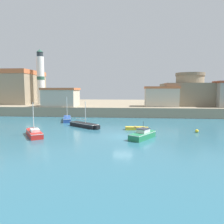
% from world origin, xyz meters
% --- Properties ---
extents(ground_plane, '(200.00, 200.00, 0.00)m').
position_xyz_m(ground_plane, '(0.00, 0.00, 0.00)').
color(ground_plane, '#2D667A').
extents(quay_seawall, '(120.00, 40.00, 2.17)m').
position_xyz_m(quay_seawall, '(0.00, 39.48, 1.08)').
color(quay_seawall, gray).
rests_on(quay_seawall, ground).
extents(sailboat_red_0, '(4.10, 5.38, 4.50)m').
position_xyz_m(sailboat_red_0, '(-11.76, -0.74, 0.43)').
color(sailboat_red_0, red).
rests_on(sailboat_red_0, ground).
extents(sailboat_blue_1, '(3.13, 6.93, 4.73)m').
position_xyz_m(sailboat_blue_1, '(-11.70, 13.66, 0.42)').
color(sailboat_blue_1, '#284C9E').
rests_on(sailboat_blue_1, ground).
extents(dinghy_yellow_2, '(3.59, 1.29, 0.53)m').
position_xyz_m(dinghy_yellow_2, '(1.78, 5.22, 0.25)').
color(dinghy_yellow_2, yellow).
rests_on(dinghy_yellow_2, ground).
extents(sailboat_black_3, '(5.79, 4.81, 4.24)m').
position_xyz_m(sailboat_black_3, '(-6.67, 6.82, 0.38)').
color(sailboat_black_3, black).
rests_on(sailboat_black_3, ground).
extents(motorboat_green_4, '(3.67, 4.81, 2.20)m').
position_xyz_m(motorboat_green_4, '(2.59, -0.82, 0.50)').
color(motorboat_green_4, '#237A4C').
rests_on(motorboat_green_4, ground).
extents(mooring_buoy, '(0.48, 0.48, 0.48)m').
position_xyz_m(mooring_buoy, '(10.48, 3.75, 0.24)').
color(mooring_buoy, yellow).
rests_on(mooring_buoy, ground).
extents(church, '(15.28, 14.35, 15.38)m').
position_xyz_m(church, '(-33.03, 32.54, 7.39)').
color(church, gray).
rests_on(church, quay_seawall).
extents(fortress, '(13.86, 13.86, 8.31)m').
position_xyz_m(fortress, '(16.00, 30.87, 5.35)').
color(fortress, '#796C57').
rests_on(fortress, quay_seawall).
extents(lighthouse, '(2.04, 2.04, 14.90)m').
position_xyz_m(lighthouse, '(-24.00, 30.05, 9.43)').
color(lighthouse, silver).
rests_on(lighthouse, quay_seawall).
extents(harbor_shed_mid_row, '(8.01, 5.21, 4.75)m').
position_xyz_m(harbor_shed_mid_row, '(8.00, 25.04, 4.56)').
color(harbor_shed_mid_row, '#BCB29E').
rests_on(harbor_shed_mid_row, quay_seawall).
extents(harbor_shed_far_end, '(8.16, 6.27, 4.41)m').
position_xyz_m(harbor_shed_far_end, '(-16.00, 22.92, 4.39)').
color(harbor_shed_far_end, '#BCB29E').
rests_on(harbor_shed_far_end, quay_seawall).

